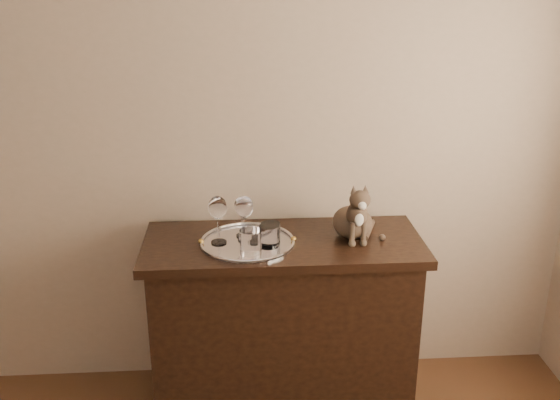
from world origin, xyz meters
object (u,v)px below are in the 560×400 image
(wine_glass_b, at_px, (242,217))
(wine_glass_d, at_px, (245,218))
(wine_glass_c, at_px, (218,220))
(tumbler_c, at_px, (271,233))
(sideboard, at_px, (283,326))
(cat, at_px, (353,208))
(tray, at_px, (248,243))
(tumbler_b, at_px, (251,242))
(tumbler_a, at_px, (269,236))

(wine_glass_b, height_order, wine_glass_d, wine_glass_d)
(wine_glass_c, bearing_deg, tumbler_c, -5.82)
(sideboard, xyz_separation_m, cat, (0.30, 0.02, 0.56))
(wine_glass_b, xyz_separation_m, wine_glass_d, (0.01, -0.04, 0.01))
(tray, xyz_separation_m, tumbler_b, (0.01, -0.10, 0.05))
(tray, distance_m, tumbler_a, 0.11)
(tumbler_b, bearing_deg, wine_glass_c, 140.21)
(wine_glass_b, relative_size, tumbler_c, 1.97)
(wine_glass_d, relative_size, tumbler_c, 2.15)
(tray, height_order, wine_glass_c, wine_glass_c)
(wine_glass_b, distance_m, tumbler_c, 0.15)
(wine_glass_b, height_order, tumbler_c, wine_glass_b)
(wine_glass_d, bearing_deg, tray, -70.31)
(cat, bearing_deg, sideboard, -179.51)
(wine_glass_d, bearing_deg, wine_glass_c, -168.72)
(sideboard, bearing_deg, wine_glass_c, -175.12)
(tray, bearing_deg, tumbler_a, -26.71)
(wine_glass_b, height_order, wine_glass_c, wine_glass_c)
(tray, height_order, cat, cat)
(wine_glass_b, relative_size, wine_glass_d, 0.92)
(wine_glass_b, bearing_deg, tumbler_b, -79.90)
(wine_glass_c, distance_m, cat, 0.58)
(sideboard, bearing_deg, wine_glass_d, -179.53)
(tray, relative_size, wine_glass_d, 2.03)
(sideboard, distance_m, tumbler_b, 0.52)
(wine_glass_b, xyz_separation_m, tumbler_a, (0.11, -0.11, -0.04))
(wine_glass_b, bearing_deg, cat, -1.85)
(wine_glass_d, distance_m, tumbler_a, 0.13)
(wine_glass_b, relative_size, wine_glass_c, 0.87)
(tumbler_a, bearing_deg, tumbler_b, -142.19)
(tumbler_b, bearing_deg, wine_glass_d, 99.29)
(tumbler_a, bearing_deg, wine_glass_c, 166.32)
(wine_glass_c, bearing_deg, tumbler_b, -39.79)
(sideboard, height_order, wine_glass_c, wine_glass_c)
(wine_glass_b, bearing_deg, tumbler_a, -46.80)
(tumbler_b, height_order, cat, cat)
(wine_glass_d, distance_m, tumbler_c, 0.13)
(tumbler_b, bearing_deg, sideboard, 43.28)
(wine_glass_d, distance_m, tumbler_b, 0.14)
(tumbler_a, bearing_deg, tumbler_c, 72.15)
(sideboard, distance_m, tumbler_c, 0.48)
(wine_glass_d, bearing_deg, tumbler_c, -22.41)
(wine_glass_c, xyz_separation_m, tumbler_a, (0.21, -0.05, -0.06))
(wine_glass_c, height_order, tumbler_a, wine_glass_c)
(tumbler_a, xyz_separation_m, tumbler_c, (0.01, 0.03, -0.00))
(tumbler_a, relative_size, tumbler_c, 1.01)
(sideboard, relative_size, wine_glass_c, 5.76)
(sideboard, height_order, tumbler_a, tumbler_a)
(cat, bearing_deg, wine_glass_d, 179.00)
(tray, distance_m, wine_glass_b, 0.12)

